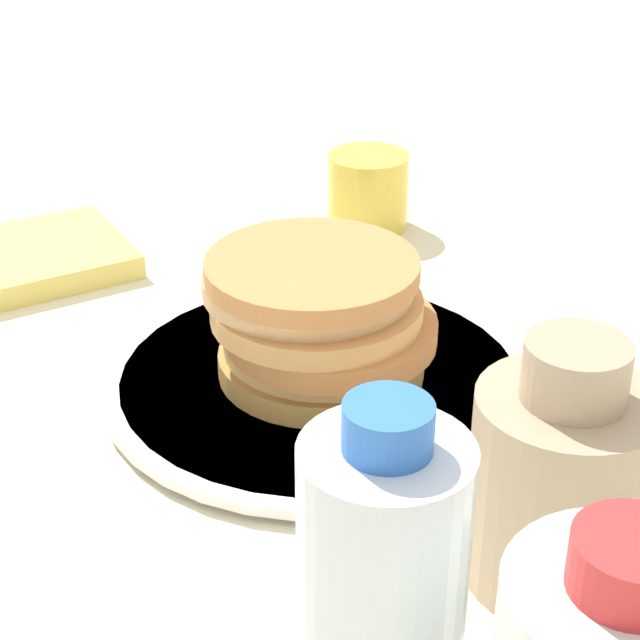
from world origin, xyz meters
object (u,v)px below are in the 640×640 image
at_px(cream_jug, 561,480).
at_px(pancake_stack, 320,317).
at_px(juice_glass, 368,191).
at_px(water_bottle_far, 380,635).
at_px(plate, 320,380).

bearing_deg(cream_jug, pancake_stack, -61.91).
bearing_deg(juice_glass, pancake_stack, 75.28).
distance_m(pancake_stack, cream_jug, 0.22).
relative_size(cream_jug, water_bottle_far, 0.72).
bearing_deg(plate, juice_glass, -104.65).
bearing_deg(pancake_stack, plate, 89.84).
bearing_deg(cream_jug, water_bottle_far, 48.20).
bearing_deg(plate, cream_jug, 118.26).
relative_size(plate, juice_glass, 4.06).
relative_size(plate, water_bottle_far, 1.50).
relative_size(pancake_stack, juice_glass, 2.12).
height_order(plate, cream_jug, cream_jug).
xyz_separation_m(cream_jug, water_bottle_far, (0.11, 0.13, 0.03)).
bearing_deg(water_bottle_far, plate, -91.70).
distance_m(plate, juice_glass, 0.28).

